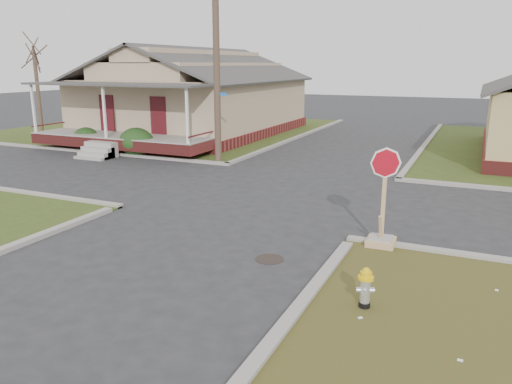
% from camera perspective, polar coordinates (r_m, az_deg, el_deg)
% --- Properties ---
extents(ground, '(120.00, 120.00, 0.00)m').
position_cam_1_polar(ground, '(12.63, -6.83, -5.32)').
color(ground, '#28282B').
rests_on(ground, ground).
extents(verge_far_left, '(19.00, 19.00, 0.05)m').
position_cam_1_polar(verge_far_left, '(34.33, -10.03, 7.15)').
color(verge_far_left, '#324318').
rests_on(verge_far_left, ground).
extents(curbs, '(80.00, 40.00, 0.12)m').
position_cam_1_polar(curbs, '(16.91, 1.91, -0.12)').
color(curbs, gray).
rests_on(curbs, ground).
extents(manhole, '(0.64, 0.64, 0.01)m').
position_cam_1_polar(manhole, '(11.27, 1.56, -7.67)').
color(manhole, black).
rests_on(manhole, ground).
extents(corner_house, '(10.10, 15.50, 5.30)m').
position_cam_1_polar(corner_house, '(31.40, -6.97, 10.73)').
color(corner_house, maroon).
rests_on(corner_house, ground).
extents(utility_pole, '(1.80, 0.28, 9.00)m').
position_cam_1_polar(utility_pole, '(21.71, -4.55, 15.48)').
color(utility_pole, '#49352A').
rests_on(utility_pole, ground).
extents(tree_far_left, '(0.22, 0.22, 4.90)m').
position_cam_1_polar(tree_far_left, '(32.86, -23.63, 10.20)').
color(tree_far_left, '#49352A').
rests_on(tree_far_left, verge_far_left).
extents(fire_hydrant, '(0.28, 0.28, 0.75)m').
position_cam_1_polar(fire_hydrant, '(9.13, 12.40, -10.40)').
color(fire_hydrant, black).
rests_on(fire_hydrant, ground).
extents(stop_sign, '(0.67, 0.65, 2.36)m').
position_cam_1_polar(stop_sign, '(12.17, 14.20, -3.65)').
color(stop_sign, tan).
rests_on(stop_sign, ground).
extents(hedge_left, '(1.42, 1.16, 1.08)m').
position_cam_1_polar(hedge_left, '(26.99, -18.83, 5.88)').
color(hedge_left, '#1C3D16').
rests_on(hedge_left, verge_far_left).
extents(hedge_right, '(1.59, 1.30, 1.21)m').
position_cam_1_polar(hedge_right, '(24.46, -13.49, 5.59)').
color(hedge_right, '#1C3D16').
rests_on(hedge_right, verge_far_left).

